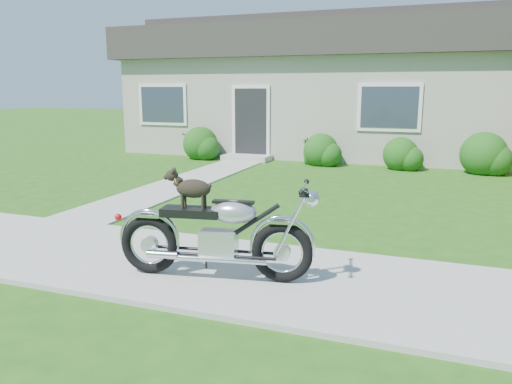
{
  "coord_description": "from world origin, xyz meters",
  "views": [
    {
      "loc": [
        3.87,
        -5.05,
        2.09
      ],
      "look_at": [
        1.62,
        1.0,
        0.75
      ],
      "focal_mm": 35.0,
      "sensor_mm": 36.0,
      "label": 1
    }
  ],
  "objects_px": {
    "potted_plant_left": "(194,145)",
    "potted_plant_right": "(310,151)",
    "house": "(323,87)",
    "motorcycle_with_dog": "(217,232)"
  },
  "relations": [
    {
      "from": "potted_plant_right",
      "to": "motorcycle_with_dog",
      "type": "height_order",
      "value": "motorcycle_with_dog"
    },
    {
      "from": "house",
      "to": "potted_plant_right",
      "type": "relative_size",
      "value": 16.71
    },
    {
      "from": "house",
      "to": "potted_plant_right",
      "type": "distance_m",
      "value": 3.9
    },
    {
      "from": "house",
      "to": "potted_plant_left",
      "type": "xyz_separation_m",
      "value": [
        -3.2,
        -3.44,
        -1.77
      ]
    },
    {
      "from": "potted_plant_right",
      "to": "motorcycle_with_dog",
      "type": "bearing_deg",
      "value": -82.25
    },
    {
      "from": "potted_plant_left",
      "to": "motorcycle_with_dog",
      "type": "bearing_deg",
      "value": -61.26
    },
    {
      "from": "potted_plant_left",
      "to": "potted_plant_right",
      "type": "xyz_separation_m",
      "value": [
        3.65,
        0.0,
        -0.01
      ]
    },
    {
      "from": "motorcycle_with_dog",
      "to": "house",
      "type": "bearing_deg",
      "value": 87.81
    },
    {
      "from": "house",
      "to": "motorcycle_with_dog",
      "type": "distance_m",
      "value": 12.52
    },
    {
      "from": "potted_plant_left",
      "to": "potted_plant_right",
      "type": "relative_size",
      "value": 1.04
    }
  ]
}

